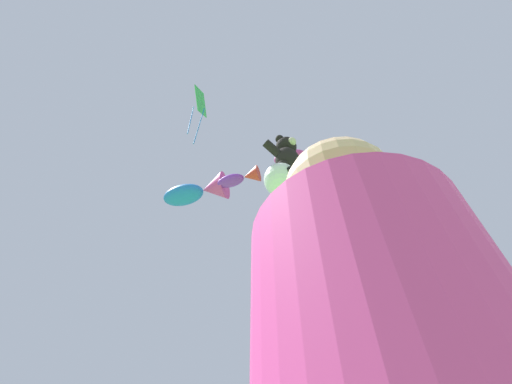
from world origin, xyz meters
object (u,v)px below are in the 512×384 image
Objects in this scene: teddy_bear_kite at (287,156)px; soccer_ball_kite at (281,180)px; fish_kite_magenta at (304,156)px; diamond_kite at (200,105)px; fish_kite_cobalt at (198,191)px; fish_kite_violet at (241,178)px.

teddy_bear_kite is 1.74× the size of soccer_ball_kite.
diamond_kite is (-3.91, 0.87, 1.02)m from fish_kite_magenta.
fish_kite_cobalt is at bearing 58.77° from diamond_kite.
diamond_kite is (-2.43, 1.21, 3.81)m from soccer_ball_kite.
fish_kite_magenta is 0.57× the size of diamond_kite.
soccer_ball_kite is 0.67× the size of fish_kite_violet.
fish_kite_magenta is 1.19× the size of fish_kite_violet.
diamond_kite is at bearing -162.63° from fish_kite_violet.
teddy_bear_kite is at bearing -23.69° from diamond_kite.
fish_kite_cobalt is (-1.04, 3.50, 2.21)m from soccer_ball_kite.
teddy_bear_kite reaches higher than fish_kite_violet.
fish_kite_magenta reaches higher than soccer_ball_kite.
fish_kite_magenta is at bearing -43.41° from fish_kite_violet.
fish_kite_cobalt reaches higher than soccer_ball_kite.
fish_kite_violet is at bearing 136.59° from fish_kite_magenta.
teddy_bear_kite is 3.85m from diamond_kite.
fish_kite_magenta reaches higher than fish_kite_cobalt.
fish_kite_cobalt is at bearing 118.61° from fish_kite_violet.
fish_kite_violet is at bearing 95.32° from soccer_ball_kite.
fish_kite_cobalt reaches higher than teddy_bear_kite.
soccer_ball_kite is 4.68m from diamond_kite.
teddy_bear_kite is at bearing -68.41° from fish_kite_cobalt.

